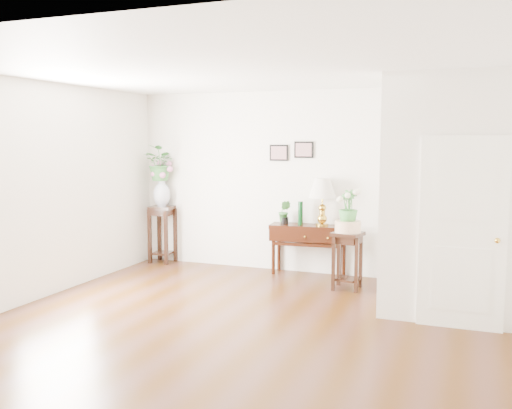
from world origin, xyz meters
The scene contains 20 objects.
floor centered at (0.00, 0.00, 0.00)m, with size 6.00×5.50×0.02m, color #46271B.
ceiling centered at (0.00, 0.00, 2.80)m, with size 6.00×5.50×0.02m, color white.
wall_back centered at (0.00, 2.75, 1.40)m, with size 6.00×0.02×2.80m, color white.
wall_front centered at (0.00, -2.75, 1.40)m, with size 6.00×0.02×2.80m, color white.
wall_left centered at (-3.00, 0.00, 1.40)m, with size 0.02×5.50×2.80m, color white.
partition centered at (2.10, 1.77, 1.40)m, with size 1.80×1.95×2.80m, color white.
door centered at (2.10, 0.78, 1.05)m, with size 0.90×0.05×2.10m, color white.
art_print_left centered at (-0.65, 2.73, 1.85)m, with size 0.30×0.02×0.25m, color black.
art_print_right centered at (-0.25, 2.73, 1.90)m, with size 0.30×0.02×0.25m, color black.
wall_ornament centered at (1.16, 1.90, 2.05)m, with size 0.51×0.51×0.07m, color #BC8942.
console_table centered at (-0.12, 2.57, 0.39)m, with size 1.16×0.39×0.77m, color #351107.
table_lamp centered at (0.09, 2.57, 1.12)m, with size 0.41×0.41×0.72m, color gold.
green_vase centered at (-0.25, 2.57, 0.94)m, with size 0.07×0.07×0.35m, color black.
potted_plant centered at (-0.50, 2.57, 0.94)m, with size 0.19×0.15×0.34m, color #397E37.
plant_stand_a centered at (-2.65, 2.57, 0.48)m, with size 0.37×0.37×0.95m, color black.
porcelain_vase centered at (-2.65, 2.57, 1.18)m, with size 0.27×0.27×0.48m, color silver, non-canonical shape.
lily_arrangement centered at (-2.65, 2.57, 1.65)m, with size 0.54×0.47×0.60m, color #397E37.
plant_stand_b centered at (0.61, 1.97, 0.40)m, with size 0.37×0.37×0.79m, color black.
ceramic_bowl centered at (0.61, 1.97, 0.87)m, with size 0.36×0.36×0.16m, color beige.
narcissus centered at (0.61, 1.97, 1.15)m, with size 0.26×0.26×0.47m, color #397E37.
Camera 1 is at (2.20, -5.67, 2.05)m, focal length 40.00 mm.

